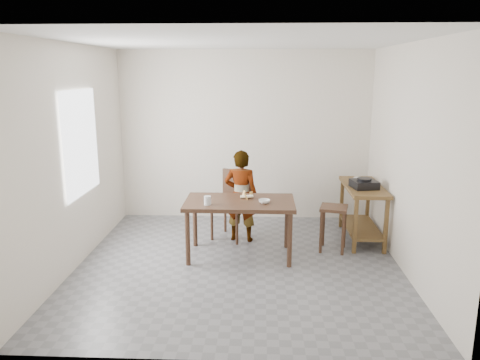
{
  "coord_description": "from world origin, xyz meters",
  "views": [
    {
      "loc": [
        0.26,
        -5.46,
        2.37
      ],
      "look_at": [
        0.0,
        0.4,
        1.0
      ],
      "focal_mm": 35.0,
      "sensor_mm": 36.0,
      "label": 1
    }
  ],
  "objects_px": {
    "prep_counter": "(362,213)",
    "child": "(241,196)",
    "stool": "(333,228)",
    "dining_table": "(240,229)",
    "dining_chair": "(231,206)"
  },
  "relations": [
    {
      "from": "dining_chair",
      "to": "stool",
      "type": "distance_m",
      "value": 1.47
    },
    {
      "from": "child",
      "to": "stool",
      "type": "xyz_separation_m",
      "value": [
        1.25,
        -0.34,
        -0.35
      ]
    },
    {
      "from": "child",
      "to": "stool",
      "type": "height_order",
      "value": "child"
    },
    {
      "from": "dining_table",
      "to": "child",
      "type": "height_order",
      "value": "child"
    },
    {
      "from": "prep_counter",
      "to": "child",
      "type": "xyz_separation_m",
      "value": [
        -1.73,
        -0.11,
        0.25
      ]
    },
    {
      "from": "stool",
      "to": "dining_chair",
      "type": "bearing_deg",
      "value": 163.49
    },
    {
      "from": "dining_table",
      "to": "dining_chair",
      "type": "height_order",
      "value": "dining_chair"
    },
    {
      "from": "stool",
      "to": "child",
      "type": "bearing_deg",
      "value": 164.9
    },
    {
      "from": "dining_table",
      "to": "prep_counter",
      "type": "height_order",
      "value": "prep_counter"
    },
    {
      "from": "dining_chair",
      "to": "stool",
      "type": "height_order",
      "value": "dining_chair"
    },
    {
      "from": "dining_table",
      "to": "prep_counter",
      "type": "distance_m",
      "value": 1.86
    },
    {
      "from": "dining_chair",
      "to": "stool",
      "type": "relative_size",
      "value": 1.58
    },
    {
      "from": "dining_table",
      "to": "stool",
      "type": "bearing_deg",
      "value": 11.52
    },
    {
      "from": "dining_table",
      "to": "dining_chair",
      "type": "relative_size",
      "value": 1.44
    },
    {
      "from": "dining_chair",
      "to": "stool",
      "type": "bearing_deg",
      "value": 7.6
    }
  ]
}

